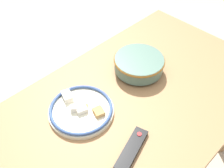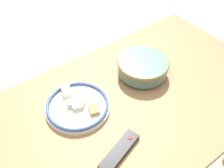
{
  "view_description": "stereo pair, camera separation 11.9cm",
  "coord_description": "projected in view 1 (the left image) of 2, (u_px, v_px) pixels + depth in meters",
  "views": [
    {
      "loc": [
        0.52,
        0.48,
        1.67
      ],
      "look_at": [
        -0.07,
        -0.11,
        0.81
      ],
      "focal_mm": 42.0,
      "sensor_mm": 36.0,
      "label": 1
    },
    {
      "loc": [
        0.43,
        0.56,
        1.67
      ],
      "look_at": [
        -0.07,
        -0.11,
        0.81
      ],
      "focal_mm": 42.0,
      "sensor_mm": 36.0,
      "label": 2
    }
  ],
  "objects": [
    {
      "name": "food_plate",
      "position": [
        81.0,
        110.0,
        1.12
      ],
      "size": [
        0.28,
        0.28,
        0.04
      ],
      "color": "beige",
      "rests_on": "dining_table"
    },
    {
      "name": "noodle_bowl",
      "position": [
        139.0,
        64.0,
        1.28
      ],
      "size": [
        0.25,
        0.25,
        0.08
      ],
      "color": "#4C6B5B",
      "rests_on": "dining_table"
    },
    {
      "name": "dining_table",
      "position": [
        118.0,
        123.0,
        1.2
      ],
      "size": [
        1.58,
        0.81,
        0.77
      ],
      "color": "olive",
      "rests_on": "ground_plane"
    },
    {
      "name": "tv_remote",
      "position": [
        132.0,
        149.0,
        0.99
      ],
      "size": [
        0.21,
        0.11,
        0.02
      ],
      "rotation": [
        0.0,
        0.0,
        1.86
      ],
      "color": "black",
      "rests_on": "dining_table"
    }
  ]
}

